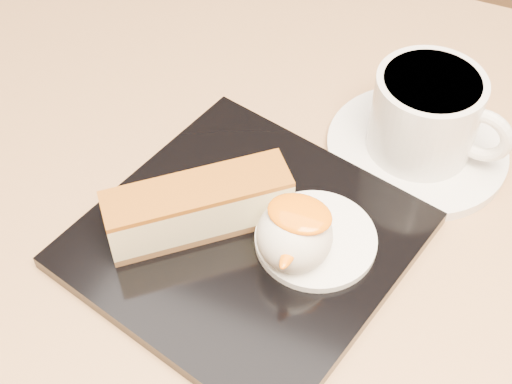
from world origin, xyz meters
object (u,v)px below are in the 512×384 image
at_px(table, 196,341).
at_px(ice_cream_scoop, 294,236).
at_px(dessert_plate, 245,240).
at_px(saucer, 416,149).
at_px(cheesecake, 198,207).
at_px(coffee_cup, 428,114).

relative_size(table, ice_cream_scoop, 14.81).
distance_m(dessert_plate, saucer, 0.17).
relative_size(table, saucer, 5.33).
bearing_deg(saucer, cheesecake, -130.55).
relative_size(ice_cream_scoop, coffee_cup, 0.47).
height_order(table, cheesecake, cheesecake).
height_order(saucer, coffee_cup, coffee_cup).
bearing_deg(coffee_cup, ice_cream_scoop, -102.56).
distance_m(table, dessert_plate, 0.17).
bearing_deg(coffee_cup, table, -123.66).
distance_m(dessert_plate, coffee_cup, 0.18).
xyz_separation_m(dessert_plate, saucer, (0.09, 0.14, -0.00)).
xyz_separation_m(table, coffee_cup, (0.14, 0.16, 0.20)).
relative_size(dessert_plate, ice_cream_scoop, 4.07).
bearing_deg(ice_cream_scoop, coffee_cup, 69.72).
xyz_separation_m(dessert_plate, cheesecake, (-0.03, -0.00, 0.03)).
relative_size(cheesecake, saucer, 0.84).
bearing_deg(cheesecake, coffee_cup, 7.41).
bearing_deg(coffee_cup, saucer, 180.00).
relative_size(table, cheesecake, 6.36).
relative_size(dessert_plate, coffee_cup, 1.91).
distance_m(table, cheesecake, 0.19).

